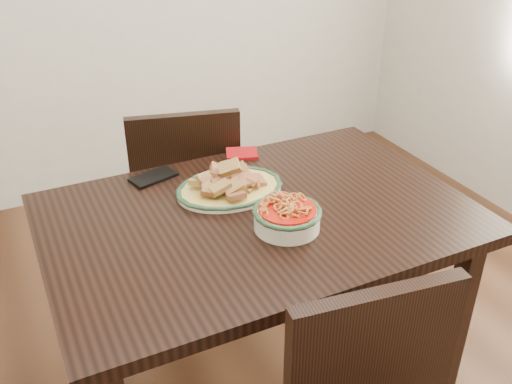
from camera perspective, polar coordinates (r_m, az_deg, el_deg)
name	(u,v)px	position (r m, az deg, el deg)	size (l,w,h in m)	color
floor	(269,381)	(2.24, 1.28, -18.41)	(3.50, 3.50, 0.00)	#392012
dining_table	(259,237)	(1.79, 0.28, -4.47)	(1.29, 0.86, 0.75)	black
chair_far	(186,194)	(2.37, -7.06, -0.15)	(0.51, 0.51, 0.89)	black
fish_plate	(229,179)	(1.83, -2.67, 1.26)	(0.35, 0.27, 0.11)	#F3E6CD
noodle_bowl	(287,215)	(1.65, 3.13, -2.33)	(0.20, 0.20, 0.08)	beige
smartphone	(153,177)	(1.96, -10.23, 1.48)	(0.15, 0.08, 0.01)	black
napkin	(242,153)	(2.09, -1.42, 3.87)	(0.11, 0.09, 0.01)	#960A0E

